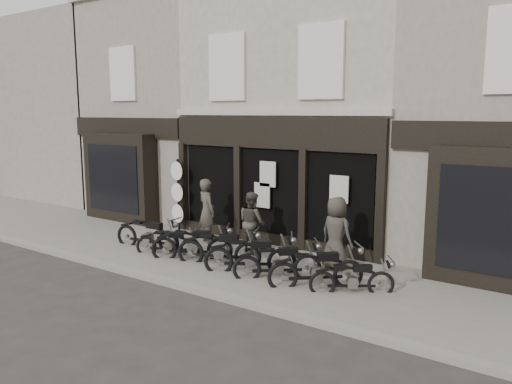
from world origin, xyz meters
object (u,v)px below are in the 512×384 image
Objects in this scene: motorcycle_5 at (278,266)px; man_right at (336,233)px; motorcycle_6 at (317,273)px; advert_sign_post at (178,198)px; motorcycle_2 at (193,247)px; motorcycle_3 at (220,252)px; man_left at (207,211)px; motorcycle_4 at (251,259)px; man_centre at (252,222)px; motorcycle_0 at (148,237)px; motorcycle_1 at (169,245)px; motorcycle_7 at (353,282)px.

man_right reaches higher than motorcycle_5.
advert_sign_post reaches higher than motorcycle_6.
motorcycle_2 is 3.42m from advert_sign_post.
motorcycle_3 is 3.06m from man_right.
man_left is 0.78× the size of advert_sign_post.
man_centre is at bearing 93.64° from motorcycle_4.
motorcycle_2 is at bearing -30.30° from advert_sign_post.
motorcycle_5 is 0.98× the size of motorcycle_6.
motorcycle_4 reaches higher than motorcycle_6.
motorcycle_4 is 1.16× the size of motorcycle_5.
man_right is (-0.20, 1.38, 0.62)m from motorcycle_6.
motorcycle_0 is at bearing 137.97° from motorcycle_6.
man_left is 1.14× the size of man_centre.
motorcycle_2 is 1.11× the size of motorcycle_5.
motorcycle_0 is 1.83m from motorcycle_2.
motorcycle_2 is at bearing 138.85° from motorcycle_6.
motorcycle_0 is 5.61m from motorcycle_6.
advert_sign_post is at bearing 108.56° from motorcycle_2.
motorcycle_0 is 0.89× the size of advert_sign_post.
motorcycle_3 is 1.86m from motorcycle_5.
motorcycle_6 is (1.03, 0.02, 0.02)m from motorcycle_5.
motorcycle_7 is (5.48, 0.12, -0.00)m from motorcycle_1.
motorcycle_3 is 3.75m from motorcycle_7.
motorcycle_4 is at bearing 148.54° from motorcycle_7.
man_left is at bearing 45.51° from motorcycle_0.
motorcycle_1 is 0.88× the size of motorcycle_2.
motorcycle_0 is 1.25× the size of motorcycle_5.
motorcycle_4 is at bearing 54.01° from man_right.
motorcycle_7 is (4.63, 0.07, -0.07)m from motorcycle_2.
motorcycle_2 is at bearing 34.06° from man_right.
motorcycle_6 is at bearing -31.52° from motorcycle_2.
motorcycle_3 reaches higher than motorcycle_6.
motorcycle_7 is (1.88, 0.09, -0.05)m from motorcycle_5.
motorcycle_2 is 4.63m from motorcycle_7.
man_left reaches higher than man_centre.
motorcycle_5 is at bearing -25.29° from motorcycle_3.
man_centre is at bearing 65.29° from motorcycle_3.
man_left reaches higher than motorcycle_4.
motorcycle_2 is 0.93× the size of motorcycle_3.
motorcycle_0 is 1.31× the size of man_centre.
motorcycle_1 is at bearing -42.40° from advert_sign_post.
advert_sign_post is at bearing 102.03° from motorcycle_1.
motorcycle_5 is 5.78m from advert_sign_post.
man_right is at bearing 3.25° from motorcycle_3.
motorcycle_3 reaches higher than motorcycle_1.
motorcycle_1 is 0.95× the size of motorcycle_6.
man_centre reaches higher than motorcycle_0.
man_centre reaches higher than motorcycle_2.
motorcycle_6 is (4.63, 0.05, 0.07)m from motorcycle_1.
man_right is (2.65, -0.07, 0.06)m from man_centre.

